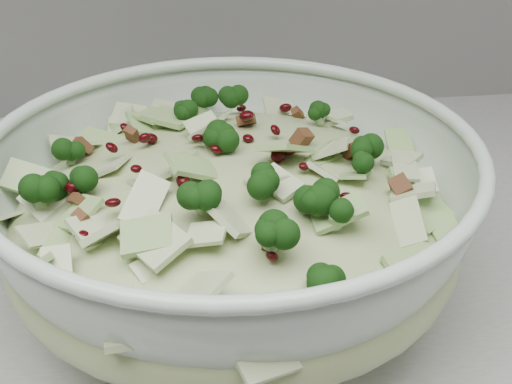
% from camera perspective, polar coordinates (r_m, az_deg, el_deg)
% --- Properties ---
extents(mixing_bowl, '(0.40, 0.40, 0.14)m').
position_cam_1_polar(mixing_bowl, '(0.50, -1.90, -2.61)').
color(mixing_bowl, silver).
rests_on(mixing_bowl, counter).
extents(salad, '(0.37, 0.37, 0.14)m').
position_cam_1_polar(salad, '(0.49, -1.94, -0.45)').
color(salad, '#B1C083').
rests_on(salad, mixing_bowl).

